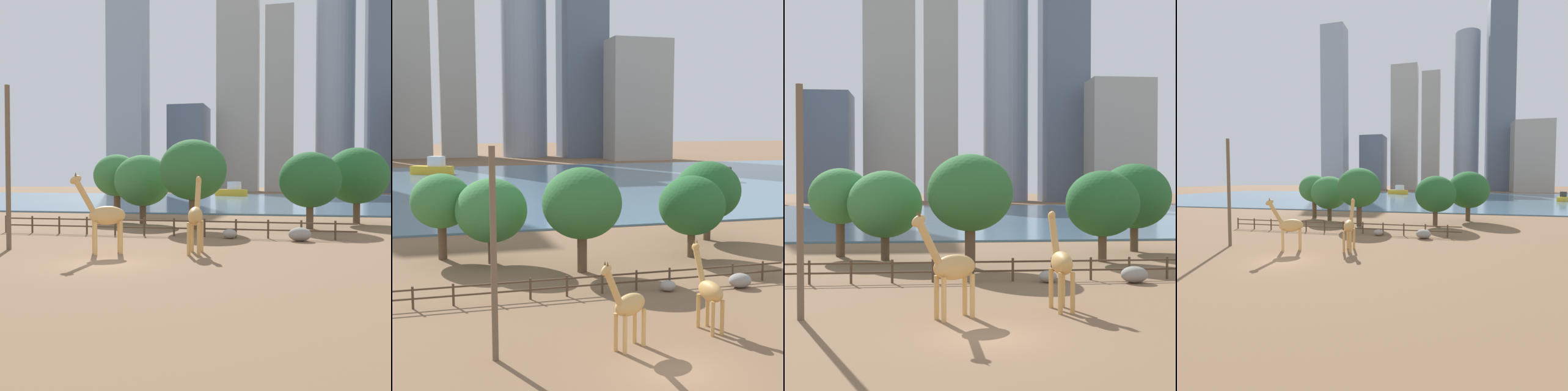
{
  "view_description": "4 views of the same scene",
  "coord_description": "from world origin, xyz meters",
  "views": [
    {
      "loc": [
        9.13,
        -22.04,
        3.99
      ],
      "look_at": [
        -0.04,
        21.85,
        2.64
      ],
      "focal_mm": 45.0,
      "sensor_mm": 36.0,
      "label": 1
    },
    {
      "loc": [
        -10.34,
        -22.17,
        10.47
      ],
      "look_at": [
        2.65,
        22.88,
        4.72
      ],
      "focal_mm": 55.0,
      "sensor_mm": 36.0,
      "label": 2
    },
    {
      "loc": [
        -2.19,
        -21.18,
        5.53
      ],
      "look_at": [
        2.71,
        32.63,
        4.38
      ],
      "focal_mm": 55.0,
      "sensor_mm": 36.0,
      "label": 3
    },
    {
      "loc": [
        11.44,
        -19.75,
        5.88
      ],
      "look_at": [
        -0.49,
        29.49,
        3.27
      ],
      "focal_mm": 28.0,
      "sensor_mm": 36.0,
      "label": 4
    }
  ],
  "objects": [
    {
      "name": "tree_left_large",
      "position": [
        14.51,
        25.54,
        4.45
      ],
      "size": [
        5.8,
        5.8,
        7.08
      ],
      "color": "brown",
      "rests_on": "ground"
    },
    {
      "name": "utility_pole",
      "position": [
        -7.22,
        3.38,
        4.74
      ],
      "size": [
        0.28,
        0.28,
        9.48
      ],
      "primitive_type": "cylinder",
      "color": "brown",
      "rests_on": "ground"
    },
    {
      "name": "skyline_tower_needle",
      "position": [
        -49.05,
        141.37,
        44.61
      ],
      "size": [
        12.76,
        9.55,
        89.22
      ],
      "primitive_type": "cube",
      "color": "#939EAD",
      "rests_on": "ground"
    },
    {
      "name": "boat_sailboat",
      "position": [
        41.73,
        70.81,
        1.06
      ],
      "size": [
        4.38,
        6.07,
        2.53
      ],
      "rotation": [
        0.0,
        0.0,
        4.26
      ],
      "color": "gold",
      "rests_on": "harbor_water"
    },
    {
      "name": "skyline_tower_short",
      "position": [
        38.31,
        153.12,
        49.38
      ],
      "size": [
        12.56,
        14.53,
        98.76
      ],
      "primitive_type": "cube",
      "color": "slate",
      "rests_on": "ground"
    },
    {
      "name": "skyline_tower_glass",
      "position": [
        -12.96,
        162.09,
        36.3
      ],
      "size": [
        15.28,
        9.18,
        72.61
      ],
      "primitive_type": "cube",
      "color": "#ADA89E",
      "rests_on": "ground"
    },
    {
      "name": "skyline_block_wide",
      "position": [
        50.09,
        136.82,
        16.65
      ],
      "size": [
        16.95,
        10.62,
        33.3
      ],
      "primitive_type": "cube",
      "color": "#ADA89E",
      "rests_on": "ground"
    },
    {
      "name": "enclosure_fence",
      "position": [
        -0.29,
        12.0,
        0.76
      ],
      "size": [
        26.12,
        0.14,
        1.3
      ],
      "color": "#4C3826",
      "rests_on": "ground"
    },
    {
      "name": "tree_right_small",
      "position": [
        10.13,
        19.69,
        4.06
      ],
      "size": [
        5.15,
        5.15,
        6.39
      ],
      "color": "brown",
      "rests_on": "ground"
    },
    {
      "name": "boat_ferry",
      "position": [
        -7.08,
        100.1,
        1.42
      ],
      "size": [
        8.48,
        6.84,
        3.59
      ],
      "rotation": [
        0.0,
        0.0,
        2.58
      ],
      "color": "gold",
      "rests_on": "harbor_water"
    },
    {
      "name": "giraffe_tall",
      "position": [
        -1.18,
        2.97,
        2.11
      ],
      "size": [
        2.9,
        2.04,
        4.44
      ],
      "rotation": [
        0.0,
        0.0,
        3.68
      ],
      "color": "tan",
      "rests_on": "ground"
    },
    {
      "name": "skyline_block_right",
      "position": [
        -30.12,
        154.56,
        15.62
      ],
      "size": [
        13.3,
        14.86,
        31.24
      ],
      "primitive_type": "cube",
      "color": "slate",
      "rests_on": "ground"
    },
    {
      "name": "giraffe_companion",
      "position": [
        3.64,
        4.3,
        2.07
      ],
      "size": [
        0.93,
        2.91,
        4.41
      ],
      "rotation": [
        0.0,
        0.0,
        1.65
      ],
      "color": "tan",
      "rests_on": "ground"
    },
    {
      "name": "tree_left_small",
      "position": [
        -8.57,
        24.26,
        4.48
      ],
      "size": [
        4.66,
        4.66,
        6.62
      ],
      "color": "brown",
      "rests_on": "ground"
    },
    {
      "name": "boulder_by_pole",
      "position": [
        4.55,
        11.39,
        0.33
      ],
      "size": [
        1.0,
        0.89,
        0.67
      ],
      "primitive_type": "ellipsoid",
      "color": "gray",
      "rests_on": "ground"
    },
    {
      "name": "skyline_block_left",
      "position": [
        22.0,
        159.34,
        43.09
      ],
      "size": [
        13.57,
        13.57,
        86.18
      ],
      "primitive_type": "cylinder",
      "color": "#939EAD",
      "rests_on": "ground"
    },
    {
      "name": "tree_center_broad",
      "position": [
        0.67,
        17.47,
        4.86
      ],
      "size": [
        5.57,
        5.57,
        7.4
      ],
      "color": "brown",
      "rests_on": "ground"
    },
    {
      "name": "harbor_water",
      "position": [
        0.0,
        77.0,
        0.1
      ],
      "size": [
        180.0,
        86.0,
        0.2
      ],
      "primitive_type": "cube",
      "color": "slate",
      "rests_on": "ground"
    },
    {
      "name": "tree_right_tall",
      "position": [
        -5.09,
        21.83,
        3.99
      ],
      "size": [
        5.31,
        5.31,
        6.4
      ],
      "color": "brown",
      "rests_on": "ground"
    },
    {
      "name": "ground_plane",
      "position": [
        0.0,
        80.0,
        0.0
      ],
      "size": [
        400.0,
        400.0,
        0.0
      ],
      "primitive_type": "plane",
      "color": "brown"
    },
    {
      "name": "boulder_near_fence",
      "position": [
        9.29,
        10.87,
        0.46
      ],
      "size": [
        1.49,
        1.22,
        0.91
      ],
      "primitive_type": "ellipsoid",
      "color": "gray",
      "rests_on": "ground"
    },
    {
      "name": "skyline_block_central",
      "position": [
        2.38,
        164.7,
        33.86
      ],
      "size": [
        10.25,
        13.09,
        67.71
      ],
      "primitive_type": "cube",
      "color": "#ADA89E",
      "rests_on": "ground"
    }
  ]
}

